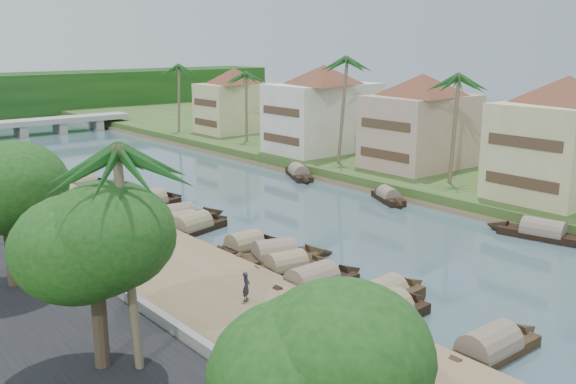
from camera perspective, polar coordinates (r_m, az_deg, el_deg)
ground at (r=46.22m, az=9.20°, el=-4.79°), size 220.00×220.00×0.00m
left_bank at (r=53.56m, az=-19.31°, el=-2.42°), size 10.00×180.00×0.80m
right_bank at (r=72.77m, az=7.37°, el=2.42°), size 16.00×180.00×1.20m
retaining_wall at (r=52.12m, az=-23.71°, el=-2.14°), size 0.40×180.00×1.10m
far_right_fill at (r=102.62m, az=21.74°, el=4.74°), size 60.00×220.00×1.15m
bridge at (r=106.86m, az=-21.17°, el=5.72°), size 28.00×4.00×2.40m
building_near at (r=59.22m, az=23.25°, el=4.63°), size 14.85×14.85×10.20m
building_mid at (r=68.77m, az=11.73°, el=6.29°), size 14.11×14.11×9.70m
building_far at (r=77.55m, az=3.15°, el=7.51°), size 15.59×15.59×10.20m
building_distant at (r=93.80m, az=-4.76°, el=8.19°), size 12.62×12.62×9.20m
sampan_0 at (r=31.66m, az=17.41°, el=-13.24°), size 8.29×1.94×2.19m
sampan_1 at (r=34.01m, az=8.49°, el=-10.82°), size 8.10×2.51×2.35m
sampan_2 at (r=36.01m, az=8.15°, el=-9.40°), size 8.70×2.47×2.26m
sampan_3 at (r=37.83m, az=2.17°, el=-8.12°), size 8.50×2.09×2.27m
sampan_4 at (r=40.35m, az=-0.13°, el=-6.72°), size 7.11×2.71×2.01m
sampan_5 at (r=44.29m, az=-3.89°, el=-4.90°), size 6.63×1.93×2.13m
sampan_6 at (r=42.30m, az=-1.17°, el=-5.75°), size 7.93×4.11×2.31m
sampan_7 at (r=49.20m, az=-8.56°, el=-3.14°), size 8.51×3.57×2.22m
sampan_8 at (r=50.39m, az=-9.43°, el=-2.79°), size 6.35×2.09×1.97m
sampan_9 at (r=52.02m, az=-10.10°, el=-2.29°), size 9.21×2.91×2.28m
sampan_10 at (r=54.74m, az=-12.87°, el=-1.65°), size 6.58×2.56×1.83m
sampan_11 at (r=56.97m, az=-12.33°, el=-1.02°), size 8.61×3.78×2.39m
sampan_12 at (r=60.48m, az=-14.80°, el=-0.34°), size 8.20×2.41×1.96m
sampan_13 at (r=66.12m, az=-17.77°, el=0.61°), size 6.87×2.86×1.89m
sampan_14 at (r=50.86m, az=21.73°, el=-3.42°), size 3.50×8.96×2.14m
sampan_15 at (r=58.80m, az=8.90°, el=-0.44°), size 3.98×6.49×1.82m
sampan_16 at (r=68.31m, az=0.96°, el=1.66°), size 5.07×8.09×2.04m
canoe_1 at (r=43.16m, az=1.66°, el=-5.80°), size 4.39×1.43×0.70m
canoe_2 at (r=57.94m, az=-11.94°, el=-1.09°), size 5.03×3.10×0.77m
palm_1 at (r=60.96m, az=14.72°, el=9.69°), size 3.20×3.20×11.41m
palm_2 at (r=69.27m, az=4.79°, el=11.48°), size 3.20×3.20×12.68m
palm_3 at (r=84.41m, az=-3.78°, el=10.34°), size 3.20×3.20×10.41m
palm_4 at (r=24.58m, az=-14.27°, el=3.19°), size 3.20×3.20×10.45m
palm_7 at (r=95.16m, az=-9.85°, el=10.85°), size 3.20×3.20×10.99m
tree_0 at (r=15.58m, az=2.88°, el=-15.51°), size 4.37×4.37×7.26m
tree_1 at (r=25.98m, az=-16.85°, el=-4.40°), size 5.24×5.24×7.43m
tree_2 at (r=36.49m, az=-23.90°, el=0.19°), size 5.44×5.44×7.59m
tree_6 at (r=81.95m, az=5.10°, el=8.05°), size 4.53×4.53×7.53m
person_near at (r=34.29m, az=-3.73°, el=-8.36°), size 0.69×0.65×1.58m
person_far at (r=46.01m, az=-16.48°, el=-3.08°), size 0.88×0.70×1.76m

